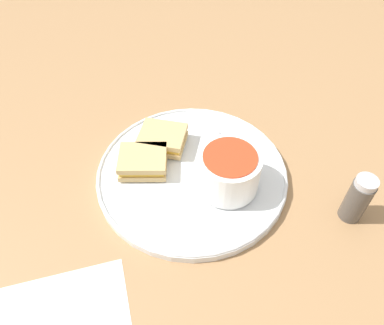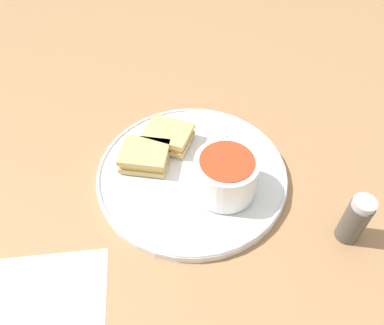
{
  "view_description": "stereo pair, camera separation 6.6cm",
  "coord_description": "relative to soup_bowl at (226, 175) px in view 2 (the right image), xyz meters",
  "views": [
    {
      "loc": [
        0.25,
        0.36,
        0.54
      ],
      "look_at": [
        0.0,
        0.0,
        0.04
      ],
      "focal_mm": 35.0,
      "sensor_mm": 36.0,
      "label": 1
    },
    {
      "loc": [
        0.19,
        0.4,
        0.54
      ],
      "look_at": [
        0.0,
        0.0,
        0.04
      ],
      "focal_mm": 35.0,
      "sensor_mm": 36.0,
      "label": 2
    }
  ],
  "objects": [
    {
      "name": "ground_plane",
      "position": [
        0.03,
        -0.06,
        -0.06
      ],
      "size": [
        2.4,
        2.4,
        0.0
      ],
      "primitive_type": "plane",
      "color": "#9E754C"
    },
    {
      "name": "plate",
      "position": [
        0.03,
        -0.06,
        -0.05
      ],
      "size": [
        0.35,
        0.35,
        0.02
      ],
      "color": "white",
      "rests_on": "ground_plane"
    },
    {
      "name": "soup_bowl",
      "position": [
        0.0,
        0.0,
        0.0
      ],
      "size": [
        0.11,
        0.11,
        0.07
      ],
      "color": "white",
      "rests_on": "plate"
    },
    {
      "name": "spoon",
      "position": [
        -0.06,
        -0.11,
        -0.03
      ],
      "size": [
        0.03,
        0.12,
        0.01
      ],
      "rotation": [
        0.0,
        0.0,
        11.07
      ],
      "color": "silver",
      "rests_on": "plate"
    },
    {
      "name": "sandwich_half_near",
      "position": [
        0.04,
        -0.15,
        -0.02
      ],
      "size": [
        0.11,
        0.11,
        0.03
      ],
      "rotation": [
        0.0,
        0.0,
        5.48
      ],
      "color": "tan",
      "rests_on": "plate"
    },
    {
      "name": "sandwich_half_far",
      "position": [
        0.1,
        -0.12,
        -0.02
      ],
      "size": [
        0.11,
        0.11,
        0.03
      ],
      "rotation": [
        0.0,
        0.0,
        5.69
      ],
      "color": "tan",
      "rests_on": "plate"
    },
    {
      "name": "salt_shaker",
      "position": [
        -0.14,
        0.16,
        -0.01
      ],
      "size": [
        0.04,
        0.04,
        0.09
      ],
      "color": "#4C4742",
      "rests_on": "ground_plane"
    }
  ]
}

